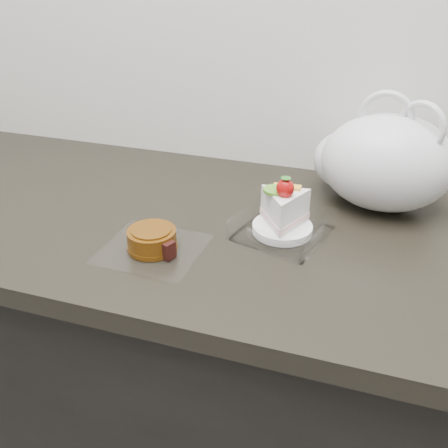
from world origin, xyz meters
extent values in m
cube|color=black|center=(0.00, 1.69, 0.43)|extent=(2.00, 0.60, 0.86)
cube|color=black|center=(0.00, 1.69, 0.88)|extent=(2.04, 0.64, 0.04)
cube|color=white|center=(0.10, 1.68, 0.90)|extent=(0.19, 0.19, 0.00)
cylinder|color=white|center=(0.10, 1.68, 0.91)|extent=(0.11, 0.11, 0.02)
ellipsoid|color=red|center=(0.11, 1.67, 1.00)|extent=(0.03, 0.03, 0.03)
cone|color=#2D7223|center=(0.11, 1.67, 1.02)|extent=(0.02, 0.02, 0.01)
cylinder|color=#62AB31|center=(0.09, 1.68, 0.99)|extent=(0.04, 0.04, 0.01)
cube|color=#FFAD30|center=(0.11, 1.70, 0.99)|extent=(0.05, 0.02, 0.01)
cube|color=white|center=(-0.11, 1.55, 0.90)|extent=(0.18, 0.17, 0.00)
cylinder|color=brown|center=(-0.11, 1.55, 0.92)|extent=(0.10, 0.10, 0.04)
cylinder|color=brown|center=(-0.11, 1.55, 0.91)|extent=(0.10, 0.10, 0.01)
cylinder|color=brown|center=(-0.11, 1.55, 0.94)|extent=(0.08, 0.08, 0.00)
cube|color=black|center=(-0.07, 1.53, 0.92)|extent=(0.03, 0.03, 0.03)
ellipsoid|color=silver|center=(0.28, 1.85, 1.00)|extent=(0.31, 0.28, 0.20)
ellipsoid|color=silver|center=(0.20, 1.90, 0.98)|extent=(0.19, 0.18, 0.13)
torus|color=silver|center=(0.26, 1.86, 1.09)|extent=(0.11, 0.03, 0.11)
torus|color=silver|center=(0.32, 1.83, 1.08)|extent=(0.09, 0.06, 0.10)
camera|label=1|loc=(0.25, 0.87, 1.38)|focal=40.00mm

